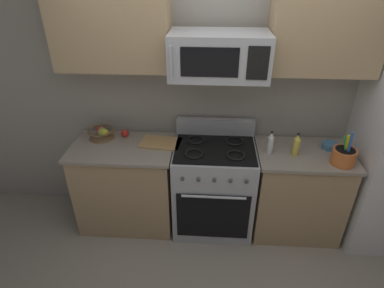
{
  "coord_description": "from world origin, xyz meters",
  "views": [
    {
      "loc": [
        -0.05,
        -1.88,
        2.44
      ],
      "look_at": [
        -0.2,
        0.5,
        1.03
      ],
      "focal_mm": 29.81,
      "sensor_mm": 36.0,
      "label": 1
    }
  ],
  "objects_px": {
    "utensil_crock": "(344,156)",
    "prep_bowl": "(330,145)",
    "microwave": "(219,55)",
    "fruit_basket": "(102,133)",
    "bottle_oil": "(296,145)",
    "bottle_vinegar": "(270,143)",
    "cutting_board": "(161,143)",
    "apple_loose": "(125,133)",
    "range_oven": "(213,187)"
  },
  "relations": [
    {
      "from": "utensil_crock",
      "to": "prep_bowl",
      "type": "bearing_deg",
      "value": 97.18
    },
    {
      "from": "microwave",
      "to": "fruit_basket",
      "type": "xyz_separation_m",
      "value": [
        -1.1,
        0.12,
        -0.8
      ]
    },
    {
      "from": "bottle_oil",
      "to": "prep_bowl",
      "type": "bearing_deg",
      "value": 21.63
    },
    {
      "from": "microwave",
      "to": "bottle_vinegar",
      "type": "xyz_separation_m",
      "value": [
        0.49,
        -0.06,
        -0.75
      ]
    },
    {
      "from": "utensil_crock",
      "to": "bottle_vinegar",
      "type": "bearing_deg",
      "value": 167.84
    },
    {
      "from": "microwave",
      "to": "cutting_board",
      "type": "bearing_deg",
      "value": 174.71
    },
    {
      "from": "apple_loose",
      "to": "cutting_board",
      "type": "distance_m",
      "value": 0.38
    },
    {
      "from": "cutting_board",
      "to": "bottle_vinegar",
      "type": "relative_size",
      "value": 1.71
    },
    {
      "from": "fruit_basket",
      "to": "prep_bowl",
      "type": "distance_m",
      "value": 2.15
    },
    {
      "from": "range_oven",
      "to": "prep_bowl",
      "type": "distance_m",
      "value": 1.15
    },
    {
      "from": "microwave",
      "to": "utensil_crock",
      "type": "height_order",
      "value": "microwave"
    },
    {
      "from": "range_oven",
      "to": "bottle_vinegar",
      "type": "xyz_separation_m",
      "value": [
        0.49,
        -0.03,
        0.54
      ]
    },
    {
      "from": "apple_loose",
      "to": "utensil_crock",
      "type": "bearing_deg",
      "value": -9.79
    },
    {
      "from": "fruit_basket",
      "to": "prep_bowl",
      "type": "bearing_deg",
      "value": -1.45
    },
    {
      "from": "range_oven",
      "to": "fruit_basket",
      "type": "relative_size",
      "value": 4.29
    },
    {
      "from": "microwave",
      "to": "apple_loose",
      "type": "relative_size",
      "value": 10.47
    },
    {
      "from": "microwave",
      "to": "bottle_oil",
      "type": "distance_m",
      "value": 1.04
    },
    {
      "from": "fruit_basket",
      "to": "prep_bowl",
      "type": "relative_size",
      "value": 1.82
    },
    {
      "from": "utensil_crock",
      "to": "bottle_vinegar",
      "type": "xyz_separation_m",
      "value": [
        -0.6,
        0.13,
        0.02
      ]
    },
    {
      "from": "utensil_crock",
      "to": "bottle_oil",
      "type": "xyz_separation_m",
      "value": [
        -0.37,
        0.11,
        0.02
      ]
    },
    {
      "from": "apple_loose",
      "to": "cutting_board",
      "type": "height_order",
      "value": "apple_loose"
    },
    {
      "from": "fruit_basket",
      "to": "cutting_board",
      "type": "distance_m",
      "value": 0.59
    },
    {
      "from": "apple_loose",
      "to": "prep_bowl",
      "type": "distance_m",
      "value": 1.94
    },
    {
      "from": "range_oven",
      "to": "utensil_crock",
      "type": "height_order",
      "value": "utensil_crock"
    },
    {
      "from": "range_oven",
      "to": "utensil_crock",
      "type": "relative_size",
      "value": 3.5
    },
    {
      "from": "microwave",
      "to": "utensil_crock",
      "type": "bearing_deg",
      "value": -9.63
    },
    {
      "from": "cutting_board",
      "to": "prep_bowl",
      "type": "distance_m",
      "value": 1.57
    },
    {
      "from": "range_oven",
      "to": "apple_loose",
      "type": "distance_m",
      "value": 1.02
    },
    {
      "from": "range_oven",
      "to": "microwave",
      "type": "bearing_deg",
      "value": 90.01
    },
    {
      "from": "microwave",
      "to": "apple_loose",
      "type": "bearing_deg",
      "value": 170.02
    },
    {
      "from": "fruit_basket",
      "to": "cutting_board",
      "type": "bearing_deg",
      "value": -7.01
    },
    {
      "from": "bottle_vinegar",
      "to": "cutting_board",
      "type": "bearing_deg",
      "value": 174.13
    },
    {
      "from": "prep_bowl",
      "to": "utensil_crock",
      "type": "bearing_deg",
      "value": -82.82
    },
    {
      "from": "microwave",
      "to": "prep_bowl",
      "type": "xyz_separation_m",
      "value": [
        1.05,
        0.07,
        -0.83
      ]
    },
    {
      "from": "range_oven",
      "to": "bottle_oil",
      "type": "relative_size",
      "value": 5.03
    },
    {
      "from": "bottle_oil",
      "to": "prep_bowl",
      "type": "distance_m",
      "value": 0.38
    },
    {
      "from": "cutting_board",
      "to": "bottle_vinegar",
      "type": "distance_m",
      "value": 1.01
    },
    {
      "from": "bottle_vinegar",
      "to": "utensil_crock",
      "type": "bearing_deg",
      "value": -12.16
    },
    {
      "from": "bottle_vinegar",
      "to": "range_oven",
      "type": "bearing_deg",
      "value": 176.53
    },
    {
      "from": "microwave",
      "to": "fruit_basket",
      "type": "distance_m",
      "value": 1.37
    },
    {
      "from": "microwave",
      "to": "utensil_crock",
      "type": "relative_size",
      "value": 2.52
    },
    {
      "from": "utensil_crock",
      "to": "fruit_basket",
      "type": "bearing_deg",
      "value": 172.08
    },
    {
      "from": "bottle_oil",
      "to": "bottle_vinegar",
      "type": "height_order",
      "value": "bottle_vinegar"
    },
    {
      "from": "microwave",
      "to": "fruit_basket",
      "type": "height_order",
      "value": "microwave"
    },
    {
      "from": "cutting_board",
      "to": "bottle_vinegar",
      "type": "xyz_separation_m",
      "value": [
        1.0,
        -0.1,
        0.09
      ]
    },
    {
      "from": "utensil_crock",
      "to": "fruit_basket",
      "type": "xyz_separation_m",
      "value": [
        -2.19,
        0.3,
        -0.03
      ]
    },
    {
      "from": "prep_bowl",
      "to": "fruit_basket",
      "type": "bearing_deg",
      "value": 178.55
    },
    {
      "from": "range_oven",
      "to": "bottle_oil",
      "type": "bearing_deg",
      "value": -3.6
    },
    {
      "from": "range_oven",
      "to": "utensil_crock",
      "type": "bearing_deg",
      "value": -8.31
    },
    {
      "from": "range_oven",
      "to": "bottle_vinegar",
      "type": "distance_m",
      "value": 0.73
    }
  ]
}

